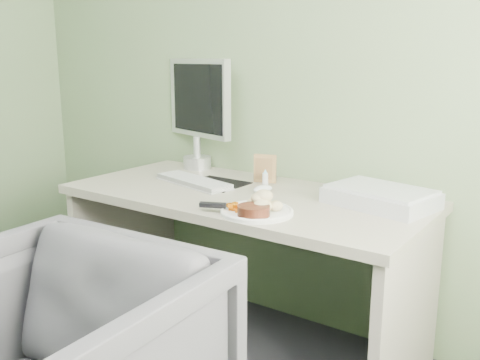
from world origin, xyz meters
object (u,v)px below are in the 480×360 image
Objects in this scene: desk at (243,232)px; scanner at (380,198)px; plate at (257,212)px; monitor at (199,107)px.

scanner is (0.57, 0.15, 0.21)m from desk.
plate reaches higher than desk.
monitor reaches higher than scanner.
monitor is (-0.73, 0.55, 0.32)m from plate.
scanner is 1.13m from monitor.
scanner reaches higher than plate.
monitor reaches higher than plate.
plate is 0.51m from scanner.
desk is 5.73× the size of plate.
desk is 0.78m from monitor.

